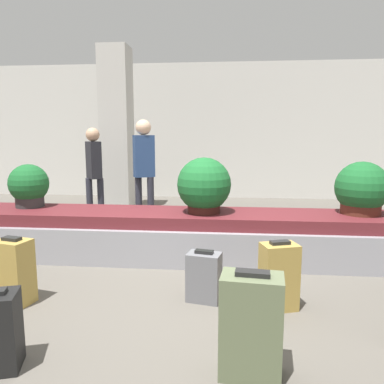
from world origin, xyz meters
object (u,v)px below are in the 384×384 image
at_px(suitcase_3, 251,326).
at_px(potted_plant_1, 204,186).
at_px(suitcase_5, 279,276).
at_px(suitcase_4, 14,272).
at_px(traveler_1, 144,163).
at_px(pillar, 117,131).
at_px(potted_plant_0, 362,190).
at_px(suitcase_6, 204,277).
at_px(potted_plant_2, 29,186).
at_px(traveler_0, 94,167).

bearing_deg(suitcase_3, potted_plant_1, 107.31).
bearing_deg(suitcase_5, suitcase_4, 165.65).
bearing_deg(suitcase_4, traveler_1, 92.26).
bearing_deg(suitcase_5, potted_plant_1, 102.45).
xyz_separation_m(pillar, traveler_1, (0.84, -1.34, -0.53)).
distance_m(pillar, potted_plant_1, 3.45).
xyz_separation_m(pillar, suitcase_4, (0.28, -4.22, -1.30)).
distance_m(pillar, potted_plant_0, 4.70).
bearing_deg(suitcase_4, suitcase_6, 20.79).
bearing_deg(pillar, suitcase_5, -57.01).
bearing_deg(suitcase_3, traveler_1, 118.29).
height_order(suitcase_6, potted_plant_2, potted_plant_2).
xyz_separation_m(suitcase_6, traveler_1, (-1.15, 2.65, 0.84)).
bearing_deg(potted_plant_0, pillar, 144.82).
xyz_separation_m(suitcase_6, potted_plant_0, (1.80, 1.32, 0.64)).
height_order(suitcase_5, suitcase_6, suitcase_5).
relative_size(pillar, suitcase_3, 4.58).
xyz_separation_m(suitcase_4, suitcase_5, (2.37, 0.13, -0.00)).
distance_m(pillar, suitcase_3, 5.72).
height_order(suitcase_4, traveler_0, traveler_0).
bearing_deg(potted_plant_1, suitcase_5, -59.99).
bearing_deg(pillar, suitcase_3, -65.00).
relative_size(suitcase_4, traveler_0, 0.38).
distance_m(suitcase_3, potted_plant_2, 3.71).
xyz_separation_m(suitcase_6, potted_plant_2, (-2.40, 1.35, 0.63)).
relative_size(suitcase_6, potted_plant_1, 0.71).
bearing_deg(traveler_0, potted_plant_0, 30.21).
xyz_separation_m(pillar, suitcase_3, (2.36, -5.05, -1.26)).
bearing_deg(potted_plant_1, suitcase_4, -138.70).
distance_m(suitcase_3, suitcase_5, 1.01).
xyz_separation_m(pillar, traveler_0, (-0.08, -1.12, -0.62)).
xyz_separation_m(potted_plant_0, traveler_1, (-2.95, 1.33, 0.19)).
relative_size(suitcase_3, suitcase_6, 1.45).
relative_size(potted_plant_0, traveler_1, 0.36).
distance_m(suitcase_4, potted_plant_2, 1.82).
bearing_deg(suitcase_3, potted_plant_0, 64.99).
relative_size(pillar, suitcase_6, 6.62).
bearing_deg(potted_plant_1, suitcase_6, -86.04).
distance_m(suitcase_3, traveler_0, 4.67).
height_order(suitcase_5, traveler_1, traveler_1).
distance_m(pillar, traveler_1, 1.67).
relative_size(suitcase_3, suitcase_5, 1.13).
relative_size(suitcase_4, suitcase_6, 1.29).
relative_size(traveler_0, traveler_1, 0.93).
height_order(potted_plant_2, traveler_1, traveler_1).
bearing_deg(suitcase_6, potted_plant_0, 47.92).
distance_m(suitcase_6, traveler_1, 3.01).
distance_m(suitcase_4, traveler_0, 3.19).
bearing_deg(suitcase_6, traveler_0, 137.50).
height_order(suitcase_6, potted_plant_0, potted_plant_0).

